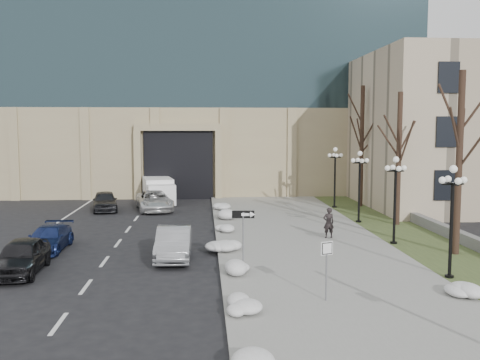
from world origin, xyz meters
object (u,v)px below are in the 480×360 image
object	(u,v)px
lamppost_a	(452,206)
lamppost_c	(360,177)
pedestrian	(329,223)
lamppost_d	(335,169)
keep_sign	(327,258)
car_d	(154,201)
car_e	(105,201)
car_a	(21,256)
car_c	(49,238)
one_way_sign	(247,222)
lamppost_b	(395,188)
box_truck	(158,190)
car_b	(174,243)

from	to	relation	value
lamppost_a	lamppost_c	world-z (taller)	same
pedestrian	lamppost_d	world-z (taller)	lamppost_d
lamppost_d	keep_sign	bearing A→B (deg)	-104.65
car_d	car_e	xyz separation A→B (m)	(-3.72, 0.12, -0.00)
keep_sign	lamppost_a	distance (m)	6.51
car_a	pedestrian	bearing A→B (deg)	19.42
car_e	lamppost_c	size ratio (longest dim) A/B	0.92
car_c	car_d	distance (m)	13.66
one_way_sign	lamppost_b	distance (m)	9.62
box_truck	lamppost_d	distance (m)	14.89
car_a	lamppost_c	xyz separation A→B (m)	(17.98, 10.83, 2.32)
lamppost_a	one_way_sign	bearing A→B (deg)	168.71
box_truck	lamppost_a	bearing A→B (deg)	-71.30
one_way_sign	lamppost_c	distance (m)	14.07
car_d	lamppost_a	xyz separation A→B (m)	(13.86, -19.53, 2.33)
pedestrian	lamppost_d	bearing A→B (deg)	-110.72
keep_sign	lamppost_a	world-z (taller)	lamppost_a
box_truck	lamppost_b	bearing A→B (deg)	-62.98
box_truck	lamppost_b	size ratio (longest dim) A/B	1.42
car_a	car_b	distance (m)	6.77
car_a	car_c	bearing A→B (deg)	88.48
pedestrian	box_truck	distance (m)	19.35
car_e	one_way_sign	xyz separation A→B (m)	(9.32, -18.00, 1.50)
box_truck	keep_sign	distance (m)	28.02
car_c	lamppost_c	size ratio (longest dim) A/B	0.91
car_a	keep_sign	distance (m)	13.14
car_c	car_e	xyz separation A→B (m)	(0.46, 13.12, 0.11)
one_way_sign	lamppost_d	world-z (taller)	lamppost_d
car_a	box_truck	world-z (taller)	box_truck
lamppost_b	lamppost_c	bearing A→B (deg)	90.00
pedestrian	lamppost_c	world-z (taller)	lamppost_c
lamppost_c	car_a	bearing A→B (deg)	-148.94
box_truck	lamppost_c	world-z (taller)	lamppost_c
car_d	lamppost_b	world-z (taller)	lamppost_b
car_e	pedestrian	size ratio (longest dim) A/B	2.54
car_e	lamppost_c	world-z (taller)	lamppost_c
car_e	pedestrian	bearing A→B (deg)	-49.73
pedestrian	lamppost_d	xyz separation A→B (m)	(3.16, 11.39, 2.10)
car_a	lamppost_c	world-z (taller)	lamppost_c
keep_sign	car_a	bearing A→B (deg)	138.62
car_b	one_way_sign	xyz separation A→B (m)	(3.30, -2.69, 1.49)
lamppost_d	pedestrian	bearing A→B (deg)	-105.51
one_way_sign	keep_sign	distance (m)	4.99
car_a	box_truck	bearing A→B (deg)	77.31
keep_sign	lamppost_b	bearing A→B (deg)	37.83
car_b	lamppost_a	xyz separation A→B (m)	(11.57, -4.34, 2.32)
car_d	one_way_sign	bearing A→B (deg)	-84.35
car_c	lamppost_c	distance (m)	19.33
car_b	keep_sign	world-z (taller)	keep_sign
car_a	car_e	bearing A→B (deg)	86.29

